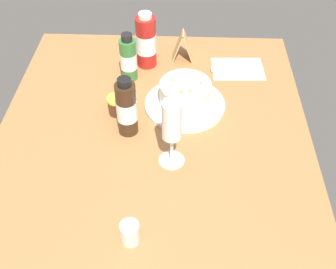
{
  "coord_description": "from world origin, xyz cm",
  "views": [
    {
      "loc": [
        -73.43,
        -7.3,
        77.95
      ],
      "look_at": [
        -2.19,
        -4.35,
        7.84
      ],
      "focal_mm": 44.58,
      "sensor_mm": 36.0,
      "label": 1
    }
  ],
  "objects_px": {
    "cutlery_setting": "(236,68)",
    "wine_glass": "(172,124)",
    "sauce_bottle_red": "(146,42)",
    "sauce_bottle_brown": "(127,108)",
    "porridge_bowl": "(185,96)",
    "menu_card": "(183,46)",
    "sauce_bottle_green": "(128,59)",
    "creamer_jug": "(130,233)",
    "jam_jar": "(118,105)"
  },
  "relations": [
    {
      "from": "menu_card",
      "to": "jam_jar",
      "type": "bearing_deg",
      "value": 146.87
    },
    {
      "from": "wine_glass",
      "to": "sauce_bottle_brown",
      "type": "distance_m",
      "value": 0.16
    },
    {
      "from": "sauce_bottle_red",
      "to": "wine_glass",
      "type": "bearing_deg",
      "value": -167.23
    },
    {
      "from": "wine_glass",
      "to": "creamer_jug",
      "type": "bearing_deg",
      "value": 161.19
    },
    {
      "from": "porridge_bowl",
      "to": "jam_jar",
      "type": "xyz_separation_m",
      "value": [
        -0.03,
        0.19,
        -0.01
      ]
    },
    {
      "from": "porridge_bowl",
      "to": "cutlery_setting",
      "type": "xyz_separation_m",
      "value": [
        0.19,
        -0.16,
        -0.03
      ]
    },
    {
      "from": "wine_glass",
      "to": "sauce_bottle_brown",
      "type": "height_order",
      "value": "wine_glass"
    },
    {
      "from": "creamer_jug",
      "to": "sauce_bottle_brown",
      "type": "relative_size",
      "value": 0.34
    },
    {
      "from": "wine_glass",
      "to": "sauce_bottle_red",
      "type": "height_order",
      "value": "wine_glass"
    },
    {
      "from": "sauce_bottle_red",
      "to": "creamer_jug",
      "type": "bearing_deg",
      "value": -178.64
    },
    {
      "from": "cutlery_setting",
      "to": "sauce_bottle_red",
      "type": "xyz_separation_m",
      "value": [
        0.01,
        0.29,
        0.08
      ]
    },
    {
      "from": "creamer_jug",
      "to": "porridge_bowl",
      "type": "bearing_deg",
      "value": -13.88
    },
    {
      "from": "sauce_bottle_brown",
      "to": "menu_card",
      "type": "height_order",
      "value": "sauce_bottle_brown"
    },
    {
      "from": "menu_card",
      "to": "sauce_bottle_brown",
      "type": "bearing_deg",
      "value": 157.92
    },
    {
      "from": "wine_glass",
      "to": "menu_card",
      "type": "distance_m",
      "value": 0.45
    },
    {
      "from": "cutlery_setting",
      "to": "creamer_jug",
      "type": "xyz_separation_m",
      "value": [
        -0.63,
        0.27,
        0.02
      ]
    },
    {
      "from": "sauce_bottle_red",
      "to": "sauce_bottle_brown",
      "type": "height_order",
      "value": "sauce_bottle_red"
    },
    {
      "from": "cutlery_setting",
      "to": "sauce_bottle_brown",
      "type": "height_order",
      "value": "sauce_bottle_brown"
    },
    {
      "from": "cutlery_setting",
      "to": "menu_card",
      "type": "bearing_deg",
      "value": 74.28
    },
    {
      "from": "menu_card",
      "to": "cutlery_setting",
      "type": "bearing_deg",
      "value": -105.72
    },
    {
      "from": "jam_jar",
      "to": "sauce_bottle_red",
      "type": "height_order",
      "value": "sauce_bottle_red"
    },
    {
      "from": "sauce_bottle_red",
      "to": "menu_card",
      "type": "height_order",
      "value": "sauce_bottle_red"
    },
    {
      "from": "sauce_bottle_green",
      "to": "sauce_bottle_brown",
      "type": "xyz_separation_m",
      "value": [
        -0.24,
        -0.02,
        0.01
      ]
    },
    {
      "from": "porridge_bowl",
      "to": "cutlery_setting",
      "type": "height_order",
      "value": "porridge_bowl"
    },
    {
      "from": "cutlery_setting",
      "to": "menu_card",
      "type": "relative_size",
      "value": 1.74
    },
    {
      "from": "sauce_bottle_red",
      "to": "sauce_bottle_brown",
      "type": "xyz_separation_m",
      "value": [
        -0.31,
        0.03,
        -0.0
      ]
    },
    {
      "from": "jam_jar",
      "to": "creamer_jug",
      "type": "bearing_deg",
      "value": -169.13
    },
    {
      "from": "jam_jar",
      "to": "sauce_bottle_green",
      "type": "xyz_separation_m",
      "value": [
        0.16,
        -0.02,
        0.04
      ]
    },
    {
      "from": "porridge_bowl",
      "to": "sauce_bottle_brown",
      "type": "height_order",
      "value": "sauce_bottle_brown"
    },
    {
      "from": "cutlery_setting",
      "to": "menu_card",
      "type": "height_order",
      "value": "menu_card"
    },
    {
      "from": "cutlery_setting",
      "to": "sauce_bottle_green",
      "type": "xyz_separation_m",
      "value": [
        -0.06,
        0.33,
        0.07
      ]
    },
    {
      "from": "creamer_jug",
      "to": "menu_card",
      "type": "distance_m",
      "value": 0.68
    },
    {
      "from": "porridge_bowl",
      "to": "wine_glass",
      "type": "distance_m",
      "value": 0.23
    },
    {
      "from": "porridge_bowl",
      "to": "creamer_jug",
      "type": "xyz_separation_m",
      "value": [
        -0.44,
        0.11,
        -0.01
      ]
    },
    {
      "from": "cutlery_setting",
      "to": "sauce_bottle_green",
      "type": "bearing_deg",
      "value": 100.22
    },
    {
      "from": "porridge_bowl",
      "to": "sauce_bottle_brown",
      "type": "xyz_separation_m",
      "value": [
        -0.11,
        0.15,
        0.04
      ]
    },
    {
      "from": "sauce_bottle_green",
      "to": "sauce_bottle_brown",
      "type": "distance_m",
      "value": 0.24
    },
    {
      "from": "cutlery_setting",
      "to": "porridge_bowl",
      "type": "bearing_deg",
      "value": 139.5
    },
    {
      "from": "jam_jar",
      "to": "menu_card",
      "type": "height_order",
      "value": "menu_card"
    },
    {
      "from": "wine_glass",
      "to": "jam_jar",
      "type": "distance_m",
      "value": 0.26
    },
    {
      "from": "sauce_bottle_red",
      "to": "sauce_bottle_brown",
      "type": "bearing_deg",
      "value": 175.25
    },
    {
      "from": "sauce_bottle_red",
      "to": "sauce_bottle_green",
      "type": "bearing_deg",
      "value": 147.51
    },
    {
      "from": "creamer_jug",
      "to": "wine_glass",
      "type": "relative_size",
      "value": 0.31
    },
    {
      "from": "cutlery_setting",
      "to": "sauce_bottle_brown",
      "type": "distance_m",
      "value": 0.44
    },
    {
      "from": "porridge_bowl",
      "to": "cutlery_setting",
      "type": "bearing_deg",
      "value": -40.5
    },
    {
      "from": "jam_jar",
      "to": "menu_card",
      "type": "xyz_separation_m",
      "value": [
        0.27,
        -0.18,
        0.02
      ]
    },
    {
      "from": "wine_glass",
      "to": "porridge_bowl",
      "type": "bearing_deg",
      "value": -8.23
    },
    {
      "from": "cutlery_setting",
      "to": "wine_glass",
      "type": "relative_size",
      "value": 0.9
    },
    {
      "from": "porridge_bowl",
      "to": "jam_jar",
      "type": "distance_m",
      "value": 0.19
    },
    {
      "from": "jam_jar",
      "to": "sauce_bottle_green",
      "type": "height_order",
      "value": "sauce_bottle_green"
    }
  ]
}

